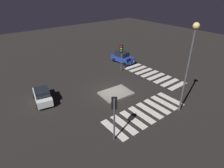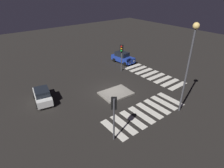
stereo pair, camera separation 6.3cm
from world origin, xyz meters
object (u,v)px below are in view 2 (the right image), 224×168
object	(u,v)px
traffic_light_south	(114,109)
street_lamp	(190,56)
car_blue	(123,58)
car_white	(42,95)
traffic_light_north	(122,52)
traffic_island	(116,93)

from	to	relation	value
traffic_light_south	street_lamp	size ratio (longest dim) A/B	0.45
car_blue	car_white	bearing A→B (deg)	-82.43
traffic_light_north	car_white	bearing A→B (deg)	-34.62
car_white	traffic_light_south	xyz separation A→B (m)	(2.57, -9.02, 2.18)
traffic_island	traffic_light_north	world-z (taller)	traffic_light_north
car_blue	street_lamp	bearing A→B (deg)	-23.34
car_white	traffic_light_south	size ratio (longest dim) A/B	0.99
car_blue	traffic_light_north	size ratio (longest dim) A/B	1.02
car_white	street_lamp	bearing A→B (deg)	-123.55
traffic_island	traffic_light_north	bearing A→B (deg)	44.07
car_white	street_lamp	world-z (taller)	street_lamp
traffic_island	street_lamp	world-z (taller)	street_lamp
traffic_island	traffic_light_south	distance (m)	7.66
street_lamp	traffic_island	bearing A→B (deg)	114.58
traffic_island	traffic_light_south	bearing A→B (deg)	-130.73
traffic_light_north	street_lamp	size ratio (longest dim) A/B	0.46
car_blue	street_lamp	distance (m)	15.04
car_blue	traffic_light_north	bearing A→B (deg)	-50.57
car_blue	traffic_light_south	distance (m)	17.33
car_white	traffic_light_north	xyz separation A→B (m)	(11.91, 0.92, 2.21)
car_blue	traffic_island	bearing A→B (deg)	-51.39
car_blue	car_white	world-z (taller)	car_blue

